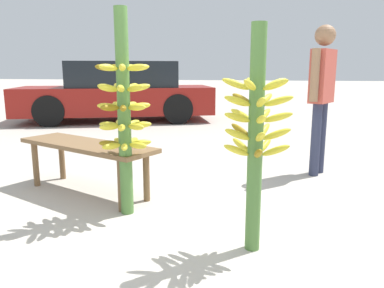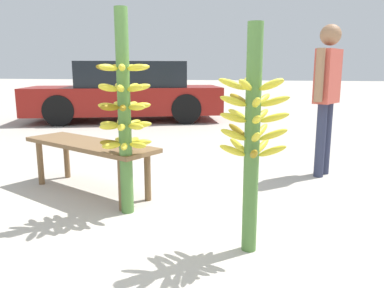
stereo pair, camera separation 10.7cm
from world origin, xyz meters
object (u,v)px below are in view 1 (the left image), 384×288
at_px(banana_stalk_left, 124,111).
at_px(banana_stalk_center, 256,132).
at_px(vendor_person, 322,86).
at_px(parked_car, 118,92).
at_px(market_bench, 86,150).

height_order(banana_stalk_left, banana_stalk_center, banana_stalk_left).
relative_size(vendor_person, parked_car, 0.35).
bearing_deg(banana_stalk_left, banana_stalk_center, -23.01).
distance_m(vendor_person, market_bench, 2.62).
distance_m(banana_stalk_center, parked_car, 6.79).
bearing_deg(vendor_person, banana_stalk_center, 8.67).
bearing_deg(market_bench, banana_stalk_center, -4.29).
bearing_deg(banana_stalk_center, market_bench, 151.68).
xyz_separation_m(banana_stalk_left, parked_car, (-2.27, 5.47, -0.20)).
bearing_deg(vendor_person, parked_car, -107.49).
xyz_separation_m(banana_stalk_center, market_bench, (-1.62, 0.87, -0.37)).
relative_size(banana_stalk_left, vendor_person, 1.00).
height_order(vendor_person, market_bench, vendor_person).
relative_size(market_bench, parked_car, 0.33).
bearing_deg(banana_stalk_left, market_bench, 142.99).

